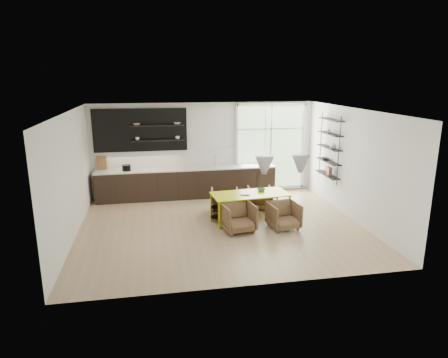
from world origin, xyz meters
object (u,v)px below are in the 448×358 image
armchair_back_left (225,202)px  wire_stool (216,212)px  armchair_back_right (260,197)px  armchair_front_left (238,217)px  dining_table (250,195)px  armchair_front_right (284,215)px

armchair_back_left → wire_stool: 0.61m
armchair_back_right → armchair_front_left: armchair_front_left is taller
dining_table → armchair_front_right: (0.69, -0.73, -0.34)m
dining_table → wire_stool: dining_table is taller
armchair_back_right → dining_table: bearing=67.5°
armchair_front_right → wire_stool: bearing=145.7°
armchair_back_left → armchair_front_right: size_ratio=1.06×
armchair_back_right → wire_stool: (-1.40, -0.83, -0.06)m
armchair_front_left → armchair_front_right: size_ratio=1.06×
wire_stool → dining_table: bearing=-5.2°
armchair_back_left → armchair_front_left: bearing=102.9°
dining_table → armchair_back_right: bearing=55.0°
armchair_front_left → wire_stool: size_ratio=1.97×
armchair_back_left → armchair_back_right: bearing=-155.0°
armchair_back_right → wire_stool: armchair_back_right is taller
armchair_back_left → armchair_back_right: size_ratio=1.13×
dining_table → armchair_front_left: dining_table is taller
armchair_back_left → armchair_back_right: (1.08, 0.32, -0.04)m
dining_table → wire_stool: size_ratio=5.28×
armchair_back_left → wire_stool: (-0.32, -0.51, -0.10)m
armchair_back_left → armchair_back_right: 1.13m
armchair_back_left → armchair_front_right: armchair_back_left is taller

